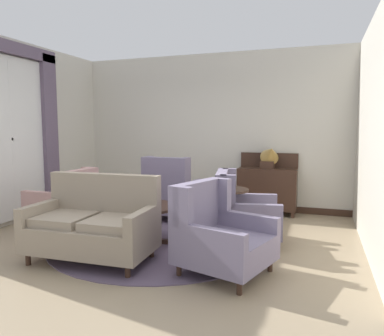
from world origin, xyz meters
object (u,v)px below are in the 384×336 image
armchair_near_sideboard (171,193)px  sideboard (267,188)px  coffee_table (145,212)px  armchair_back_corner (219,235)px  porcelain_vase (146,194)px  armchair_beside_settee (66,204)px  gramophone (270,155)px  settee (93,225)px  side_table (227,209)px  armchair_foreground_right (241,212)px

armchair_near_sideboard → sideboard: (1.49, 0.96, 0.03)m
coffee_table → armchair_back_corner: armchair_back_corner is taller
porcelain_vase → armchair_beside_settee: (-1.44, 0.15, -0.26)m
armchair_near_sideboard → armchair_back_corner: size_ratio=1.00×
coffee_table → gramophone: 2.66m
settee → armchair_near_sideboard: 2.09m
settee → gramophone: 3.46m
side_table → armchair_beside_settee: bearing=-171.9°
porcelain_vase → armchair_back_corner: bearing=-28.5°
porcelain_vase → gramophone: 2.60m
armchair_back_corner → coffee_table: bearing=78.3°
coffee_table → sideboard: 2.63m
side_table → sideboard: bearing=79.9°
settee → side_table: 1.83m
armchair_foreground_right → armchair_beside_settee: size_ratio=1.06×
armchair_foreground_right → side_table: bearing=73.8°
gramophone → armchair_foreground_right: bearing=-95.1°
armchair_foreground_right → gramophone: 1.83m
armchair_back_corner → armchair_foreground_right: bearing=15.9°
porcelain_vase → settee: bearing=-111.0°
porcelain_vase → side_table: (1.00, 0.50, -0.23)m
coffee_table → armchair_back_corner: size_ratio=0.81×
settee → armchair_back_corner: bearing=2.5°
porcelain_vase → side_table: size_ratio=0.50×
armchair_beside_settee → armchair_near_sideboard: (1.27, 1.15, 0.04)m
coffee_table → armchair_foreground_right: bearing=21.1°
armchair_back_corner → side_table: 1.17m
coffee_table → sideboard: size_ratio=0.80×
armchair_beside_settee → gramophone: 3.52m
armchair_beside_settee → armchair_back_corner: armchair_back_corner is taller
settee → gramophone: gramophone is taller
settee → sideboard: sideboard is taller
sideboard → side_table: bearing=-100.1°
armchair_beside_settee → gramophone: gramophone is taller
sideboard → gramophone: (0.05, -0.09, 0.60)m
armchair_beside_settee → armchair_back_corner: bearing=74.1°
coffee_table → settee: bearing=-109.3°
porcelain_vase → armchair_foreground_right: armchair_foreground_right is taller
coffee_table → sideboard: (1.34, 2.26, 0.06)m
armchair_back_corner → side_table: size_ratio=1.50×
settee → armchair_beside_settee: bearing=138.2°
armchair_beside_settee → armchair_near_sideboard: armchair_near_sideboard is taller
settee → armchair_foreground_right: 1.97m
coffee_table → side_table: side_table is taller
side_table → gramophone: 1.83m
settee → armchair_foreground_right: bearing=37.4°
armchair_foreground_right → armchair_back_corner: 1.14m
porcelain_vase → gramophone: gramophone is taller
armchair_near_sideboard → coffee_table: bearing=99.7°
coffee_table → porcelain_vase: bearing=-20.6°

